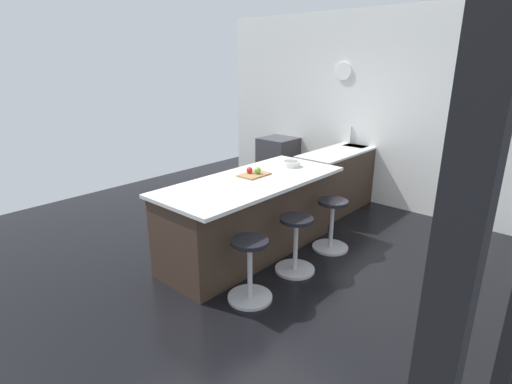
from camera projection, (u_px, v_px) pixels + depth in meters
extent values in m
plane|color=black|center=(247.00, 256.00, 4.77)|extent=(7.34, 7.34, 0.00)
cube|color=silver|center=(368.00, 109.00, 6.30)|extent=(0.12, 5.64, 2.97)
cylinder|color=white|center=(344.00, 71.00, 6.35)|extent=(0.03, 0.28, 0.28)
cube|color=#38281E|center=(348.00, 176.00, 6.43)|extent=(2.18, 0.60, 0.89)
cube|color=silver|center=(350.00, 148.00, 6.28)|extent=(2.18, 0.60, 0.03)
cube|color=#38383D|center=(358.00, 148.00, 6.49)|extent=(0.44, 0.36, 0.12)
cylinder|color=#B7B7BC|center=(351.00, 135.00, 6.52)|extent=(0.02, 0.02, 0.28)
cube|color=#38383D|center=(278.00, 162.00, 7.34)|extent=(0.60, 0.60, 0.89)
cube|color=black|center=(291.00, 167.00, 7.16)|extent=(0.44, 0.01, 0.32)
cube|color=#38281E|center=(250.00, 218.00, 4.72)|extent=(2.26, 0.80, 0.89)
cube|color=silver|center=(253.00, 181.00, 4.55)|extent=(2.32, 1.00, 0.04)
cylinder|color=#B7B7BC|center=(330.00, 247.00, 4.95)|extent=(0.44, 0.44, 0.03)
cylinder|color=#B7B7BC|center=(332.00, 226.00, 4.86)|extent=(0.05, 0.05, 0.57)
cylinder|color=black|center=(333.00, 202.00, 4.76)|extent=(0.36, 0.36, 0.04)
cylinder|color=#B7B7BC|center=(295.00, 269.00, 4.43)|extent=(0.44, 0.44, 0.03)
cylinder|color=#B7B7BC|center=(296.00, 245.00, 4.34)|extent=(0.05, 0.05, 0.57)
cylinder|color=black|center=(296.00, 219.00, 4.24)|extent=(0.36, 0.36, 0.04)
cylinder|color=#B7B7BC|center=(250.00, 297.00, 3.91)|extent=(0.44, 0.44, 0.03)
cylinder|color=#B7B7BC|center=(250.00, 271.00, 3.82)|extent=(0.05, 0.05, 0.57)
cylinder|color=black|center=(250.00, 242.00, 3.72)|extent=(0.36, 0.36, 0.04)
cube|color=olive|center=(254.00, 175.00, 4.69)|extent=(0.36, 0.24, 0.02)
sphere|color=#609E2D|center=(258.00, 170.00, 4.68)|extent=(0.08, 0.08, 0.08)
sphere|color=red|center=(249.00, 170.00, 4.71)|extent=(0.07, 0.07, 0.07)
cylinder|color=silver|center=(291.00, 164.00, 5.08)|extent=(0.22, 0.22, 0.07)
cylinder|color=slate|center=(291.00, 163.00, 5.08)|extent=(0.18, 0.18, 0.04)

